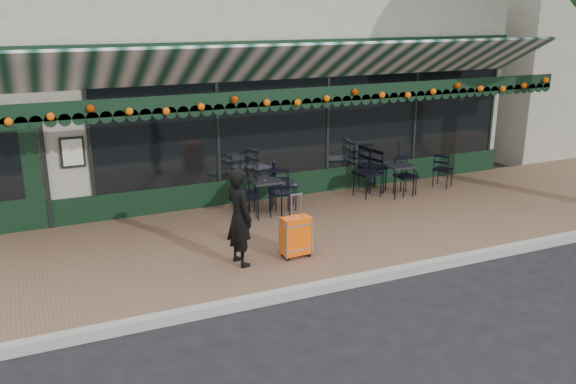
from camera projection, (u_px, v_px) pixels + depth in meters
name	position (u px, v px, depth m)	size (l,w,h in m)	color
ground	(365.00, 280.00, 9.20)	(80.00, 80.00, 0.00)	black
sidewalk	(308.00, 233.00, 10.93)	(18.00, 4.00, 0.15)	brown
curb	(368.00, 278.00, 9.11)	(18.00, 0.16, 0.15)	#9E9E99
restaurant_building	(208.00, 77.00, 15.39)	(12.00, 9.60, 4.50)	gray
woman	(240.00, 217.00, 9.22)	(0.56, 0.37, 1.53)	black
suitcase	(296.00, 236.00, 9.60)	(0.47, 0.28, 1.04)	#FF5508
cafe_table_a	(399.00, 168.00, 12.70)	(0.54, 0.54, 0.67)	black
cafe_table_b	(265.00, 183.00, 11.47)	(0.57, 0.57, 0.70)	black
chair_a_left	(368.00, 173.00, 12.67)	(0.49, 0.49, 0.99)	black
chair_a_right	(373.00, 168.00, 13.12)	(0.50, 0.50, 1.00)	black
chair_a_front	(405.00, 176.00, 12.81)	(0.40, 0.40, 0.79)	black
chair_a_extra	(443.00, 170.00, 13.40)	(0.38, 0.38, 0.76)	black
chair_b_left	(246.00, 194.00, 11.52)	(0.42, 0.42, 0.83)	black
chair_b_right	(285.00, 185.00, 11.92)	(0.48, 0.48, 0.96)	black
chair_b_front	(279.00, 193.00, 11.53)	(0.44, 0.44, 0.88)	black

